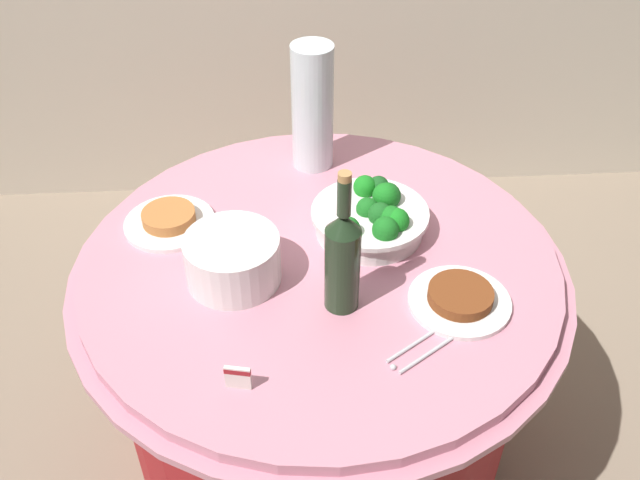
{
  "coord_description": "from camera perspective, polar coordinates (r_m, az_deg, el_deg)",
  "views": [
    {
      "loc": [
        -0.08,
        -1.22,
        1.8
      ],
      "look_at": [
        0.0,
        0.0,
        0.79
      ],
      "focal_mm": 39.25,
      "sensor_mm": 36.0,
      "label": 1
    }
  ],
  "objects": [
    {
      "name": "wine_bottle",
      "position": [
        1.42,
        1.85,
        -1.48
      ],
      "size": [
        0.07,
        0.07,
        0.34
      ],
      "color": "#20341E",
      "rests_on": "buffet_table"
    },
    {
      "name": "food_plate_peanuts",
      "position": [
        1.74,
        -12.19,
        1.6
      ],
      "size": [
        0.22,
        0.22,
        0.04
      ],
      "color": "white",
      "rests_on": "buffet_table"
    },
    {
      "name": "decorative_fruit_vase",
      "position": [
        1.85,
        -0.61,
        10.5
      ],
      "size": [
        0.11,
        0.11,
        0.34
      ],
      "color": "silver",
      "rests_on": "buffet_table"
    },
    {
      "name": "serving_tongs",
      "position": [
        1.42,
        8.15,
        -8.84
      ],
      "size": [
        0.16,
        0.13,
        0.01
      ],
      "color": "silver",
      "rests_on": "buffet_table"
    },
    {
      "name": "buffet_table",
      "position": [
        1.87,
        0.0,
        -9.81
      ],
      "size": [
        1.16,
        1.16,
        0.74
      ],
      "color": "maroon",
      "rests_on": "ground_plane"
    },
    {
      "name": "plate_stack",
      "position": [
        1.54,
        -7.13,
        -1.57
      ],
      "size": [
        0.21,
        0.21,
        0.11
      ],
      "color": "white",
      "rests_on": "buffet_table"
    },
    {
      "name": "ground_plane",
      "position": [
        2.17,
        0.0,
        -16.26
      ],
      "size": [
        6.0,
        6.0,
        0.0
      ],
      "primitive_type": "plane",
      "color": "gray"
    },
    {
      "name": "food_plate_stir_fry",
      "position": [
        1.52,
        11.33,
        -4.7
      ],
      "size": [
        0.22,
        0.22,
        0.04
      ],
      "color": "white",
      "rests_on": "buffet_table"
    },
    {
      "name": "label_placard_front",
      "position": [
        1.34,
        -6.72,
        -10.99
      ],
      "size": [
        0.05,
        0.02,
        0.05
      ],
      "color": "white",
      "rests_on": "buffet_table"
    },
    {
      "name": "broccoli_bowl",
      "position": [
        1.66,
        4.33,
        1.9
      ],
      "size": [
        0.28,
        0.28,
        0.11
      ],
      "color": "white",
      "rests_on": "buffet_table"
    }
  ]
}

